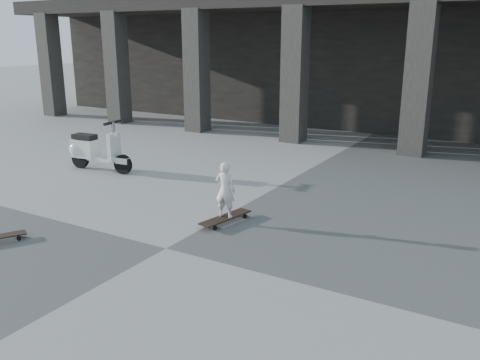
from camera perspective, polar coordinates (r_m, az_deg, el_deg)
The scene contains 5 objects.
ground at distance 7.91m, azimuth -8.31°, elevation -7.62°, with size 90.00×90.00×0.00m, color #4A4A48.
colonnade at distance 19.92m, azimuth 17.66°, elevation 14.85°, with size 28.00×8.82×6.00m.
longboard at distance 8.84m, azimuth -1.65°, elevation -4.28°, with size 0.46×1.12×0.11m.
child at distance 8.68m, azimuth -1.67°, elevation -1.11°, with size 0.36×0.23×0.98m, color silver.
scooter at distance 12.79m, azimuth -16.46°, elevation 3.28°, with size 1.77×0.62×1.23m.
Camera 1 is at (4.61, -5.61, 3.13)m, focal length 38.00 mm.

